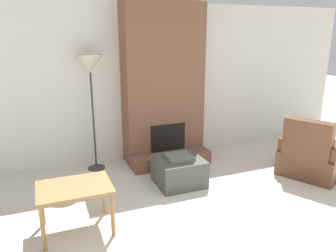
{
  "coord_description": "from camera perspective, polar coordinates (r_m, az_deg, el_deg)",
  "views": [
    {
      "loc": [
        -1.92,
        -2.07,
        2.13
      ],
      "look_at": [
        0.0,
        2.74,
        0.64
      ],
      "focal_mm": 35.0,
      "sensor_mm": 36.0,
      "label": 1
    }
  ],
  "objects": [
    {
      "name": "ottoman",
      "position": [
        4.78,
        1.92,
        -7.77
      ],
      "size": [
        0.66,
        0.63,
        0.44
      ],
      "color": "#474C42",
      "rests_on": "ground_plane"
    },
    {
      "name": "side_table",
      "position": [
        3.74,
        -15.95,
        -10.96
      ],
      "size": [
        0.78,
        0.58,
        0.54
      ],
      "color": "#9E7042",
      "rests_on": "ground_plane"
    },
    {
      "name": "armchair",
      "position": [
        5.5,
        23.59,
        -5.07
      ],
      "size": [
        1.14,
        1.13,
        0.92
      ],
      "rotation": [
        0.0,
        0.0,
        2.05
      ],
      "color": "brown",
      "rests_on": "ground_plane"
    },
    {
      "name": "fireplace",
      "position": [
        5.44,
        -0.8,
        6.53
      ],
      "size": [
        1.32,
        0.77,
        2.6
      ],
      "color": "brown",
      "rests_on": "ground_plane"
    },
    {
      "name": "wall_back",
      "position": [
        5.69,
        -1.81,
        7.63
      ],
      "size": [
        7.68,
        0.06,
        2.6
      ],
      "primitive_type": "cube",
      "color": "silver",
      "rests_on": "ground_plane"
    },
    {
      "name": "floor_lamp_left",
      "position": [
        5.09,
        -13.42,
        9.68
      ],
      "size": [
        0.41,
        0.41,
        1.81
      ],
      "color": "#333333",
      "rests_on": "ground_plane"
    }
  ]
}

